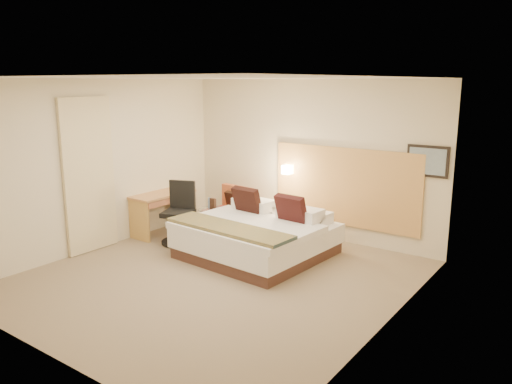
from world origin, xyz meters
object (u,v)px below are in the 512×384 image
Objects in this scene: lounge_chair at (230,213)px; desk_chair at (180,218)px; side_table at (212,222)px; bed at (258,235)px; desk at (164,202)px.

desk_chair is at bearing -99.35° from lounge_chair.
side_table is (0.07, -0.60, -0.02)m from lounge_chair.
bed is at bearing 10.48° from desk_chair.
lounge_chair is at bearing 144.99° from bed.
bed is 1.50m from lounge_chair.
lounge_chair is 1.54× the size of side_table.
side_table is (-1.16, 0.26, -0.03)m from bed.
desk_chair is (-0.25, -0.53, 0.14)m from side_table.
bed is 1.81× the size of desk.
bed is 2.05m from desk.
lounge_chair is at bearing 47.87° from desk.
lounge_chair reaches higher than desk.
desk is 1.15× the size of desk_chair.
desk_chair is (-0.19, -1.12, 0.12)m from lounge_chair.
lounge_chair reaches higher than side_table.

